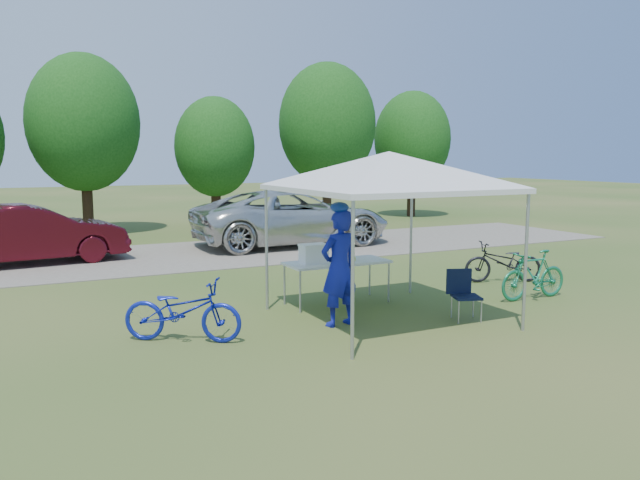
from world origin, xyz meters
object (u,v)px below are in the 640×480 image
at_px(folding_table, 337,264).
at_px(cooler, 314,254).
at_px(bike_dark, 503,262).
at_px(bike_green, 534,275).
at_px(folding_chair, 463,290).
at_px(cyclist, 339,268).
at_px(bike_blue, 183,311).
at_px(sedan, 32,234).
at_px(minivan, 292,217).

bearing_deg(folding_table, cooler, 180.00).
bearing_deg(bike_dark, bike_green, -0.46).
distance_m(folding_chair, cyclist, 2.11).
height_order(folding_table, bike_blue, bike_blue).
distance_m(folding_table, cooler, 0.52).
bearing_deg(bike_blue, sedan, 44.54).
height_order(cooler, sedan, sedan).
xyz_separation_m(folding_table, sedan, (-4.76, 7.00, 0.02)).
xyz_separation_m(folding_table, bike_blue, (-3.09, -1.07, -0.28)).
bearing_deg(cyclist, folding_table, -126.18).
xyz_separation_m(cyclist, minivan, (2.98, 8.46, -0.08)).
distance_m(cyclist, sedan, 9.27).
distance_m(minivan, sedan, 7.07).
bearing_deg(sedan, cooler, -154.15).
distance_m(folding_table, minivan, 7.51).
distance_m(bike_dark, sedan, 11.19).
xyz_separation_m(folding_table, bike_green, (3.44, -1.34, -0.27)).
distance_m(bike_green, sedan, 11.70).
bearing_deg(folding_table, bike_blue, -160.93).
height_order(folding_chair, bike_dark, bike_dark).
height_order(folding_chair, sedan, sedan).
relative_size(bike_dark, sedan, 0.37).
bearing_deg(folding_chair, bike_green, 35.44).
height_order(minivan, sedan, minivan).
bearing_deg(bike_dark, cooler, -66.27).
bearing_deg(cooler, bike_blue, -157.82).
height_order(folding_table, bike_dark, bike_dark).
distance_m(cyclist, minivan, 8.97).
relative_size(folding_chair, sedan, 0.19).
bearing_deg(folding_table, cyclist, -116.88).
distance_m(cooler, cyclist, 1.33).
relative_size(bike_green, minivan, 0.26).
distance_m(folding_table, bike_dark, 4.06).
xyz_separation_m(folding_chair, bike_green, (2.12, 0.55, -0.02)).
xyz_separation_m(folding_table, cooler, (-0.47, 0.00, 0.22)).
bearing_deg(cooler, sedan, 121.53).
bearing_deg(folding_table, bike_green, -21.25).
relative_size(folding_table, bike_dark, 1.15).
bearing_deg(folding_chair, cooler, 154.29).
height_order(folding_table, bike_green, bike_green).
bearing_deg(folding_chair, bike_dark, 57.11).
bearing_deg(bike_green, bike_dark, 158.11).
bearing_deg(folding_chair, folding_table, 145.78).
xyz_separation_m(bike_blue, bike_green, (6.53, -0.27, 0.01)).
distance_m(folding_table, bike_blue, 3.28).
bearing_deg(cooler, folding_table, -0.00).
height_order(bike_blue, sedan, sedan).
xyz_separation_m(folding_chair, bike_blue, (-4.41, 0.82, -0.03)).
bearing_deg(bike_green, minivan, -171.54).
height_order(folding_table, cooler, cooler).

